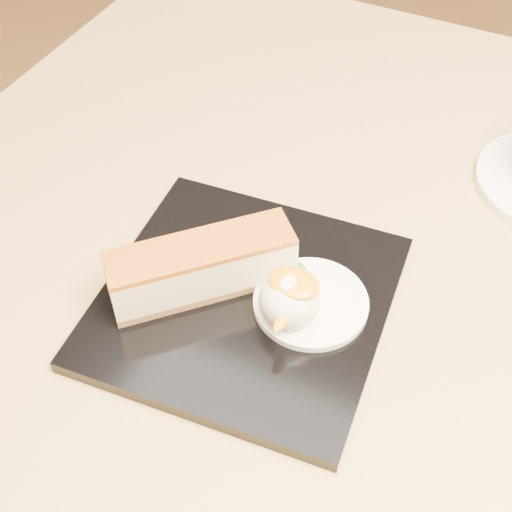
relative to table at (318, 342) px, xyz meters
The scene contains 7 objects.
table is the anchor object (origin of this frame).
dessert_plate 0.19m from the table, 108.06° to the right, with size 0.22×0.22×0.01m, color black.
cheesecake 0.23m from the table, 122.84° to the right, with size 0.13×0.13×0.05m.
cream_smear 0.19m from the table, 78.28° to the right, with size 0.09×0.09×0.01m, color white.
ice_cream_scoop 0.22m from the table, 85.87° to the right, with size 0.05×0.05×0.05m, color white.
mango_sauce 0.23m from the table, 84.68° to the right, with size 0.04×0.03×0.01m, color orange.
mint_sprig 0.18m from the table, 101.14° to the right, with size 0.03×0.02×0.00m.
Camera 1 is at (0.13, -0.41, 1.17)m, focal length 50.00 mm.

